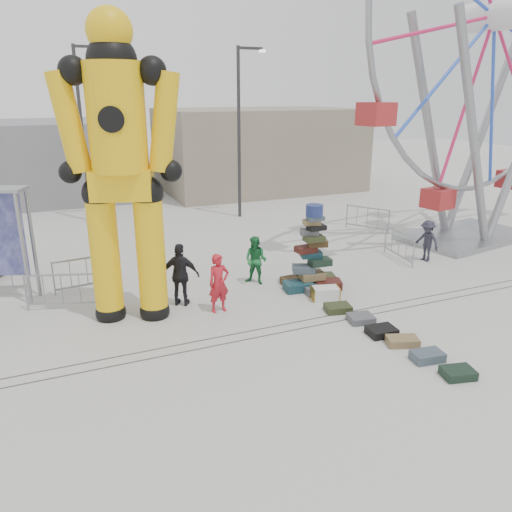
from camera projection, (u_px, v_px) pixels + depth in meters
name	position (u px, v px, depth m)	size (l,w,h in m)	color
ground	(316.00, 338.00, 12.73)	(90.00, 90.00, 0.00)	#9E9E99
track_line_near	(305.00, 328.00, 13.26)	(40.00, 0.04, 0.01)	#47443F
track_line_far	(298.00, 322.00, 13.61)	(40.00, 0.04, 0.01)	#47443F
building_right	(258.00, 149.00, 32.04)	(12.00, 8.00, 5.00)	gray
building_left	(39.00, 160.00, 29.03)	(10.00, 8.00, 4.40)	gray
lamp_post_right	(241.00, 125.00, 23.85)	(1.41, 0.25, 8.00)	#2D2D30
lamp_post_left	(84.00, 126.00, 22.98)	(1.41, 0.25, 8.00)	#2D2D30
suitcase_tower	(312.00, 265.00, 15.84)	(2.01, 1.69, 2.70)	#173D47
crash_test_dummy	(120.00, 162.00, 12.59)	(3.22, 1.53, 8.13)	black
ferris_wheel	(490.00, 48.00, 19.02)	(13.10, 4.13, 15.38)	gray
steamer_trunk	(325.00, 293.00, 15.05)	(0.82, 0.47, 0.38)	silver
row_case_0	(338.00, 308.00, 14.24)	(0.72, 0.53, 0.20)	#31391C
row_case_1	(361.00, 318.00, 13.60)	(0.66, 0.58, 0.19)	#53545A
row_case_2	(382.00, 331.00, 12.85)	(0.72, 0.56, 0.21)	black
row_case_3	(403.00, 341.00, 12.35)	(0.76, 0.46, 0.20)	olive
row_case_4	(427.00, 356.00, 11.62)	(0.73, 0.47, 0.22)	#42525F
row_case_5	(458.00, 373.00, 10.94)	(0.69, 0.50, 0.20)	black
barricade_dummy_b	(62.00, 291.00, 14.25)	(2.00, 0.10, 1.10)	gray
barricade_dummy_c	(87.00, 273.00, 15.69)	(2.00, 0.10, 1.10)	gray
barricade_wheel_front	(399.00, 245.00, 18.57)	(2.00, 0.10, 1.10)	gray
barricade_wheel_back	(367.00, 219.00, 22.45)	(2.00, 0.10, 1.10)	gray
pedestrian_red	(219.00, 283.00, 14.03)	(0.62, 0.41, 1.70)	#B41925
pedestrian_green	(256.00, 260.00, 16.12)	(0.77, 0.60, 1.58)	#1A6B34
pedestrian_black	(181.00, 275.00, 14.43)	(1.10, 0.46, 1.87)	black
pedestrian_grey	(427.00, 241.00, 18.35)	(0.99, 0.57, 1.53)	#22222E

